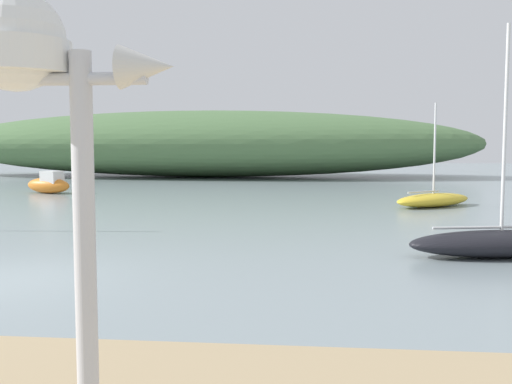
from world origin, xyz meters
TOP-DOWN VIEW (x-y plane):
  - distant_hill at (-2.10, 32.13)m, footprint 39.27×10.31m
  - mast_structure at (4.29, -7.19)m, footprint 1.17×0.59m
  - motorboat_centre_water at (-7.22, 17.76)m, footprint 2.76×1.79m
  - sailboat_west_reach at (10.44, 13.55)m, footprint 3.76×3.29m
  - sailboat_mid_channel at (9.97, 3.36)m, footprint 4.39×2.07m

SIDE VIEW (x-z plane):
  - sailboat_west_reach at x=10.44m, z-range -1.75..2.31m
  - sailboat_mid_channel at x=9.97m, z-range -2.25..2.89m
  - motorboat_centre_water at x=-7.22m, z-range -0.09..1.01m
  - distant_hill at x=-2.10m, z-range 0.00..4.72m
  - mast_structure at x=4.29m, z-range 1.28..4.49m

